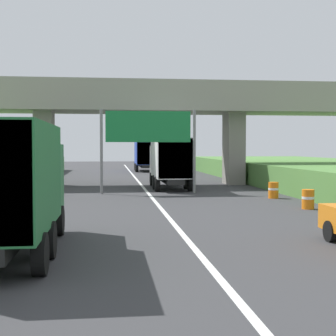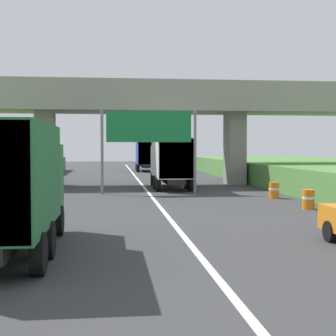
{
  "view_description": "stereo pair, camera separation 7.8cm",
  "coord_description": "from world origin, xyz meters",
  "px_view_note": "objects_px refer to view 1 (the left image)",
  "views": [
    {
      "loc": [
        -2.36,
        1.09,
        2.85
      ],
      "look_at": [
        0.0,
        21.09,
        2.0
      ],
      "focal_mm": 53.09,
      "sensor_mm": 36.0,
      "label": 1
    },
    {
      "loc": [
        -2.28,
        1.08,
        2.85
      ],
      "look_at": [
        0.0,
        21.09,
        2.0
      ],
      "focal_mm": 53.09,
      "sensor_mm": 36.0,
      "label": 2
    }
  ],
  "objects_px": {
    "truck_blue": "(145,155)",
    "truck_white": "(170,160)",
    "overhead_highway_sign": "(148,132)",
    "construction_barrel_3": "(308,199)",
    "construction_barrel_4": "(273,190)",
    "truck_green": "(10,182)"
  },
  "relations": [
    {
      "from": "overhead_highway_sign",
      "to": "truck_blue",
      "type": "height_order",
      "value": "overhead_highway_sign"
    },
    {
      "from": "overhead_highway_sign",
      "to": "construction_barrel_3",
      "type": "bearing_deg",
      "value": -51.65
    },
    {
      "from": "overhead_highway_sign",
      "to": "truck_blue",
      "type": "relative_size",
      "value": 0.81
    },
    {
      "from": "overhead_highway_sign",
      "to": "truck_white",
      "type": "height_order",
      "value": "overhead_highway_sign"
    },
    {
      "from": "truck_blue",
      "to": "construction_barrel_4",
      "type": "relative_size",
      "value": 8.11
    },
    {
      "from": "construction_barrel_3",
      "to": "truck_blue",
      "type": "bearing_deg",
      "value": 97.58
    },
    {
      "from": "truck_green",
      "to": "truck_blue",
      "type": "height_order",
      "value": "same"
    },
    {
      "from": "overhead_highway_sign",
      "to": "truck_white",
      "type": "bearing_deg",
      "value": 63.73
    },
    {
      "from": "truck_white",
      "to": "construction_barrel_3",
      "type": "xyz_separation_m",
      "value": [
        4.97,
        -11.98,
        -1.47
      ]
    },
    {
      "from": "overhead_highway_sign",
      "to": "truck_blue",
      "type": "xyz_separation_m",
      "value": [
        1.79,
        28.42,
        -1.85
      ]
    },
    {
      "from": "overhead_highway_sign",
      "to": "construction_barrel_4",
      "type": "relative_size",
      "value": 6.53
    },
    {
      "from": "truck_blue",
      "to": "truck_white",
      "type": "bearing_deg",
      "value": -90.14
    },
    {
      "from": "truck_green",
      "to": "truck_blue",
      "type": "xyz_separation_m",
      "value": [
        6.76,
        45.27,
        0.0
      ]
    },
    {
      "from": "overhead_highway_sign",
      "to": "construction_barrel_4",
      "type": "bearing_deg",
      "value": -28.58
    },
    {
      "from": "truck_green",
      "to": "truck_blue",
      "type": "distance_m",
      "value": 45.78
    },
    {
      "from": "truck_green",
      "to": "construction_barrel_4",
      "type": "distance_m",
      "value": 17.68
    },
    {
      "from": "truck_green",
      "to": "construction_barrel_3",
      "type": "xyz_separation_m",
      "value": [
        11.67,
        8.39,
        -1.47
      ]
    },
    {
      "from": "truck_blue",
      "to": "overhead_highway_sign",
      "type": "bearing_deg",
      "value": -93.61
    },
    {
      "from": "construction_barrel_4",
      "to": "truck_green",
      "type": "bearing_deg",
      "value": -131.43
    },
    {
      "from": "construction_barrel_3",
      "to": "construction_barrel_4",
      "type": "distance_m",
      "value": 4.83
    },
    {
      "from": "overhead_highway_sign",
      "to": "truck_white",
      "type": "relative_size",
      "value": 0.81
    },
    {
      "from": "construction_barrel_3",
      "to": "construction_barrel_4",
      "type": "height_order",
      "value": "same"
    }
  ]
}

